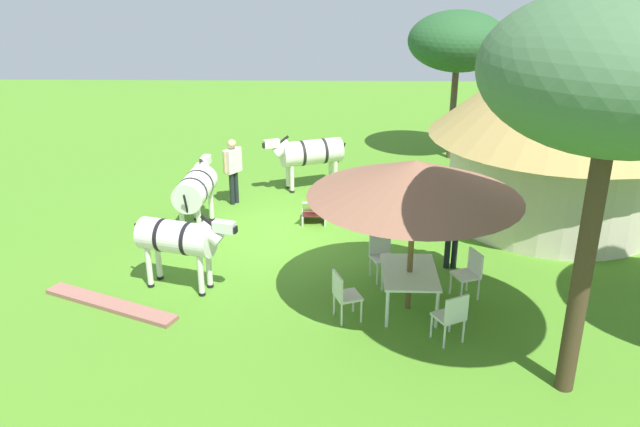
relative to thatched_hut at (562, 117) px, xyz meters
The scene contains 17 objects.
ground_plane 6.85m from the thatched_hut, 78.96° to the right, with size 36.00×36.00×0.00m, color #4A8223.
thatched_hut is the anchor object (origin of this frame).
shade_umbrella 5.74m from the thatched_hut, 41.34° to the right, with size 3.63×3.63×2.78m.
patio_dining_table 6.01m from the thatched_hut, 41.34° to the right, with size 1.43×0.98×0.74m.
patio_chair_near_lawn 7.12m from the thatched_hut, 46.37° to the right, with size 0.56×0.54×0.90m.
patio_chair_west_end 6.58m from the thatched_hut, 30.71° to the right, with size 0.58×0.58×0.90m.
patio_chair_near_hut 5.05m from the thatched_hut, 34.29° to the right, with size 0.56×0.55×0.90m.
patio_chair_east_end 5.58m from the thatched_hut, 53.27° to the right, with size 0.54×0.55×0.90m.
guest_beside_umbrella 4.14m from the thatched_hut, 45.85° to the right, with size 0.22×0.58×1.61m.
standing_watcher 7.80m from the thatched_hut, 95.80° to the right, with size 0.50×0.43×1.67m.
striped_lounge_chair 6.01m from the thatched_hut, 85.54° to the right, with size 0.79×0.57×0.67m.
zebra_nearest_camera 8.89m from the thatched_hut, 65.62° to the right, with size 1.00×2.05×1.56m.
zebra_by_umbrella 6.26m from the thatched_hut, 108.68° to the right, with size 1.18×2.16×1.51m.
zebra_toward_hut 8.40m from the thatched_hut, 84.39° to the right, with size 2.10×0.79×1.51m.
acacia_tree_behind_hut 5.09m from the thatched_hut, 161.43° to the right, with size 2.88×2.88×4.35m.
acacia_tree_right_background 7.13m from the thatched_hut, 14.69° to the right, with size 3.38×3.38×5.66m.
brick_patio_kerb 10.43m from the thatched_hut, 64.58° to the right, with size 2.80×0.36×0.08m, color #965F53.
Camera 1 is at (13.47, 1.11, 6.09)m, focal length 37.08 mm.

